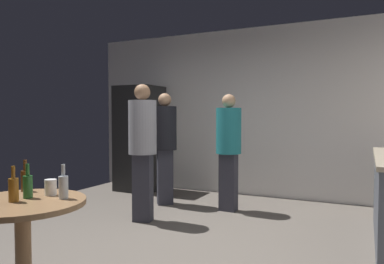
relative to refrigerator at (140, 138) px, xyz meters
The scene contains 12 objects.
ground_plane 2.93m from the refrigerator, 52.67° to the right, with size 5.20×5.20×0.10m, color #5B544C.
wall_back 1.79m from the refrigerator, 14.38° to the left, with size 5.32×0.06×2.70m, color silver.
refrigerator is the anchor object (origin of this frame).
foreground_table 4.02m from the refrigerator, 67.11° to the right, with size 0.80×0.80×0.73m.
beer_bottle_amber 4.05m from the refrigerator, 67.68° to the right, with size 0.06×0.06×0.23m.
beer_bottle_brown 3.72m from the refrigerator, 69.14° to the right, with size 0.06×0.06×0.23m.
beer_bottle_green 3.94m from the refrigerator, 67.13° to the right, with size 0.06×0.06×0.23m.
beer_bottle_clear 3.95m from the refrigerator, 63.57° to the right, with size 0.06×0.06×0.23m.
plastic_cup_white 3.84m from the refrigerator, 65.45° to the right, with size 0.08×0.08×0.11m, color white.
person_in_teal_shirt 2.00m from the refrigerator, 19.67° to the right, with size 0.35×0.35×1.58m.
person_in_black_shirt 1.17m from the refrigerator, 38.24° to the right, with size 0.48×0.48×1.62m.
person_in_gray_shirt 1.94m from the refrigerator, 55.24° to the right, with size 0.41×0.41×1.67m.
Camera 1 is at (1.89, -3.15, 1.28)m, focal length 34.33 mm.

